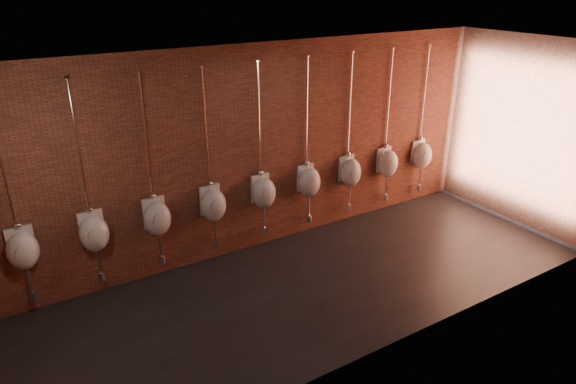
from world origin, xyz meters
name	(u,v)px	position (x,y,z in m)	size (l,w,h in m)	color
ground	(314,286)	(0.00, 0.00, 0.00)	(8.50, 8.50, 0.00)	black
room_shell	(317,152)	(0.00, 0.00, 2.01)	(8.54, 3.04, 3.22)	black
urinal_0	(23,249)	(-3.43, 1.37, 0.96)	(0.40, 0.36, 2.72)	silver
urinal_1	(94,233)	(-2.58, 1.37, 0.96)	(0.40, 0.36, 2.72)	silver
urinal_2	(157,218)	(-1.73, 1.37, 0.96)	(0.40, 0.36, 2.72)	silver
urinal_3	(213,204)	(-0.88, 1.37, 0.96)	(0.40, 0.36, 2.72)	silver
urinal_4	(264,192)	(-0.03, 1.37, 0.96)	(0.40, 0.36, 2.72)	silver
urinal_5	(309,181)	(0.82, 1.37, 0.96)	(0.40, 0.36, 2.72)	silver
urinal_6	(350,172)	(1.66, 1.37, 0.96)	(0.40, 0.36, 2.72)	silver
urinal_7	(388,163)	(2.51, 1.37, 0.96)	(0.40, 0.36, 2.72)	silver
urinal_8	(422,155)	(3.36, 1.37, 0.96)	(0.40, 0.36, 2.72)	silver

